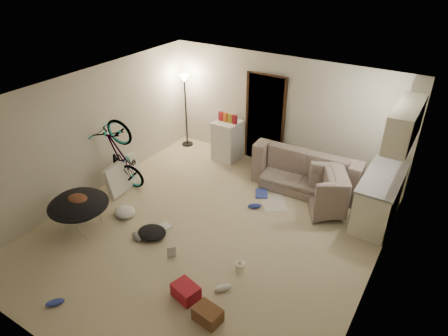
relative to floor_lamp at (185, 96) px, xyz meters
The scene contains 37 objects.
floor 3.81m from the floor_lamp, 47.83° to the right, with size 5.50×6.00×0.02m, color beige.
ceiling 3.77m from the floor_lamp, 47.83° to the right, with size 5.50×6.00×0.02m, color white.
wall_back 2.43m from the floor_lamp, ahead, with size 5.50×0.02×2.50m, color beige.
wall_front 6.15m from the floor_lamp, 67.02° to the right, with size 5.50×0.02×2.50m, color beige.
wall_left 2.67m from the floor_lamp, 97.74° to the right, with size 0.02×6.00×2.50m, color beige.
wall_right 5.80m from the floor_lamp, 27.18° to the right, with size 0.02×6.00×2.50m, color beige.
doorway 2.05m from the floor_lamp, ahead, with size 0.85×0.10×2.04m, color black.
door_trim 2.04m from the floor_lamp, ahead, with size 0.97×0.04×2.10m, color #311C11.
floor_lamp is the anchor object (origin of this frame).
kitchen_counter 4.95m from the floor_lamp, ahead, with size 0.60×1.50×0.88m, color silver.
counter_top 4.89m from the floor_lamp, ahead, with size 0.64×1.54×0.04m, color gray.
kitchen_uppers 5.04m from the floor_lamp, ahead, with size 0.38×1.40×0.65m, color silver.
sofa 3.46m from the floor_lamp, ahead, with size 2.23×0.87×0.65m, color #3B423A.
armchair 4.41m from the floor_lamp, 10.07° to the right, with size 0.95×0.83×0.62m, color #3B423A.
bicycle 2.50m from the floor_lamp, 87.55° to the right, with size 0.58×1.66×0.87m, color black.
book_asset 4.38m from the floor_lamp, 58.13° to the right, with size 0.15×0.21×0.02m, color #A81927.
mini_fridge 1.51m from the floor_lamp, ahead, with size 0.56×0.56×0.95m, color white.
snack_box_0 1.13m from the floor_lamp, ahead, with size 0.10×0.07×0.30m, color #A81927.
snack_box_1 1.24m from the floor_lamp, ahead, with size 0.10×0.07×0.30m, color #C95D19.
snack_box_2 1.36m from the floor_lamp, ahead, with size 0.10×0.07×0.30m, color gold.
snack_box_3 1.47m from the floor_lamp, ahead, with size 0.10×0.07×0.30m, color #A81927.
saucer_chair 3.89m from the floor_lamp, 83.24° to the right, with size 1.04×1.04×0.74m.
hoodie 3.88m from the floor_lamp, 82.55° to the right, with size 0.48×0.40×0.22m, color brown.
sofa_drape 2.49m from the floor_lamp, ahead, with size 0.56×0.46×0.28m, color black.
tv_box 2.56m from the floor_lamp, 87.57° to the right, with size 0.11×0.95×0.63m, color silver.
drink_case_a 5.59m from the floor_lamp, 50.66° to the right, with size 0.37×0.27×0.21m, color brown.
drink_case_b 5.16m from the floor_lamp, 53.83° to the right, with size 0.38×0.28×0.22m, color #A81927.
juicer 4.78m from the floor_lamp, 43.29° to the right, with size 0.15×0.15×0.22m.
newspaper 3.48m from the floor_lamp, 21.57° to the right, with size 0.46×0.60×0.01m, color beige.
book_blue 3.14m from the floor_lamp, 21.59° to the right, with size 0.24×0.33×0.03m, color #2A3A98.
book_white 3.64m from the floor_lamp, 60.98° to the right, with size 0.21×0.27×0.02m, color silver.
shoe_0 3.41m from the floor_lamp, 29.32° to the right, with size 0.27×0.11×0.10m, color #2A3A98.
shoe_2 5.51m from the floor_lamp, 74.18° to the right, with size 0.26×0.11×0.10m, color #2A3A98.
shoe_3 3.95m from the floor_lamp, 67.17° to the right, with size 0.28×0.11×0.10m, color slate.
shoe_4 5.12m from the floor_lamp, 47.50° to the right, with size 0.27×0.11×0.10m, color white.
clothes_lump_a 3.85m from the floor_lamp, 63.41° to the right, with size 0.51×0.44×0.17m, color black.
clothes_lump_c 3.38m from the floor_lamp, 75.69° to the right, with size 0.44×0.38×0.14m, color silver.
Camera 1 is at (3.21, -4.62, 4.55)m, focal length 32.00 mm.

